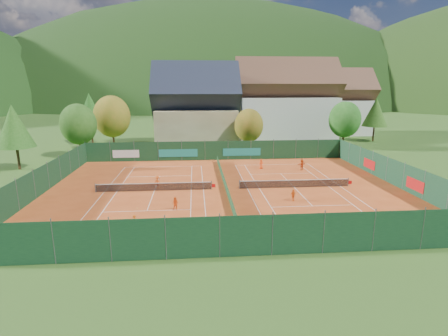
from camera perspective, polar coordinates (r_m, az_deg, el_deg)
ground at (r=39.80m, az=0.24°, el=-3.50°), size 600.00×600.00×0.00m
clay_pad at (r=39.79m, az=0.24°, el=-3.46°), size 40.00×32.00×0.01m
court_markings_left at (r=39.92m, az=-11.30°, el=-3.67°), size 11.03×23.83×0.00m
court_markings_right at (r=41.24m, az=11.40°, el=-3.11°), size 11.03×23.83×0.00m
tennis_net_left at (r=39.76m, az=-11.11°, el=-2.98°), size 13.30×0.10×1.02m
tennis_net_right at (r=41.15m, az=11.64°, el=-2.45°), size 13.30×0.10×1.02m
court_divider at (r=39.65m, az=0.24°, el=-2.78°), size 0.03×28.80×1.00m
fence_north at (r=54.93m, az=-1.70°, el=2.83°), size 40.00×0.10×3.00m
fence_south at (r=24.36m, az=3.62°, el=-11.02°), size 40.00×0.04×3.00m
fence_west at (r=42.62m, az=-27.64°, el=-1.80°), size 0.04×32.00×3.00m
fence_east at (r=45.71m, az=26.07°, el=-0.71°), size 0.09×32.00×3.00m
chalet at (r=68.10m, az=-4.56°, el=9.23°), size 16.20×12.00×16.00m
hotel_block_a at (r=76.53m, az=10.00°, el=10.10°), size 21.60×11.00×17.25m
hotel_block_b at (r=88.60m, az=17.57°, el=9.62°), size 17.28×10.00×15.50m
tree_west_front at (r=61.16m, az=-22.69°, el=6.61°), size 5.72×5.72×8.69m
tree_west_mid at (r=65.81m, az=-17.83°, el=8.01°), size 6.44×6.44×9.78m
tree_west_back at (r=74.98m, az=-21.04°, el=8.86°), size 5.60×5.60×10.00m
tree_center at (r=61.04m, az=4.07°, el=6.96°), size 5.01×5.01×7.60m
tree_east_front at (r=67.98m, az=19.11°, el=7.49°), size 5.72×5.72×8.69m
tree_east_mid at (r=79.47m, az=23.51°, el=8.37°), size 5.04×5.04×9.00m
tree_west_side at (r=55.94m, az=-31.09°, el=5.87°), size 5.04×5.04×9.00m
tree_east_back at (r=83.41m, az=16.04°, el=9.61°), size 7.15×7.15×10.86m
mountain_backdrop at (r=278.03m, az=1.86°, el=2.82°), size 820.00×530.00×242.00m
ball_hopper at (r=31.82m, az=22.33°, el=-7.88°), size 0.34×0.34×0.80m
loose_ball_0 at (r=34.76m, az=-13.99°, el=-6.37°), size 0.07×0.07×0.07m
loose_ball_1 at (r=30.27m, az=10.94°, el=-9.24°), size 0.07×0.07×0.07m
loose_ball_2 at (r=45.98m, az=-0.96°, el=-1.10°), size 0.07×0.07×0.07m
loose_ball_3 at (r=44.90m, az=-3.48°, el=-1.48°), size 0.07×0.07×0.07m
player_left_near at (r=29.27m, az=-14.36°, el=-8.77°), size 0.58×0.43×1.45m
player_left_mid at (r=33.43m, az=-7.92°, el=-5.77°), size 0.74×0.64×1.30m
player_left_far at (r=40.72m, az=-10.77°, el=-2.27°), size 1.07×0.93×1.43m
player_right_near at (r=36.35m, az=11.21°, el=-4.36°), size 0.79×0.60×1.24m
player_right_far_a at (r=49.53m, az=6.08°, el=0.67°), size 0.76×0.59×1.38m
player_right_far_b at (r=49.63m, az=12.59°, el=0.53°), size 1.47×1.07×1.53m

